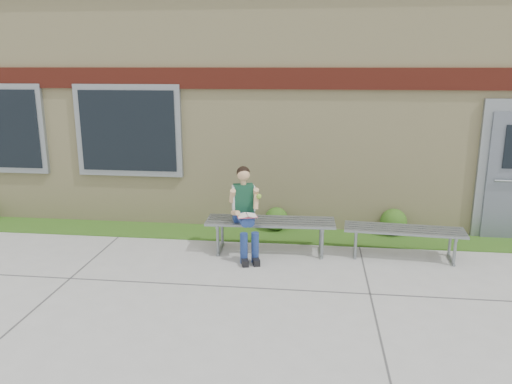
# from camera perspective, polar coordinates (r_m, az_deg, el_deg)

# --- Properties ---
(ground) EXTENTS (80.00, 80.00, 0.00)m
(ground) POSITION_cam_1_polar(r_m,az_deg,el_deg) (6.11, 3.80, -13.12)
(ground) COLOR #9E9E99
(ground) RESTS_ON ground
(grass_strip) EXTENTS (16.00, 0.80, 0.02)m
(grass_strip) POSITION_cam_1_polar(r_m,az_deg,el_deg) (8.50, 4.77, -5.01)
(grass_strip) COLOR #255115
(grass_strip) RESTS_ON ground
(school_building) EXTENTS (16.20, 6.22, 4.20)m
(school_building) POSITION_cam_1_polar(r_m,az_deg,el_deg) (11.43, 5.65, 10.65)
(school_building) COLOR beige
(school_building) RESTS_ON ground
(bench_left) EXTENTS (1.98, 0.61, 0.51)m
(bench_left) POSITION_cam_1_polar(r_m,az_deg,el_deg) (7.68, 1.65, -4.06)
(bench_left) COLOR gray
(bench_left) RESTS_ON ground
(bench_right) EXTENTS (1.78, 0.62, 0.45)m
(bench_right) POSITION_cam_1_polar(r_m,az_deg,el_deg) (7.78, 16.53, -4.75)
(bench_right) COLOR gray
(bench_right) RESTS_ON ground
(girl) EXTENTS (0.54, 0.80, 1.35)m
(girl) POSITION_cam_1_polar(r_m,az_deg,el_deg) (7.44, -1.25, -1.96)
(girl) COLOR navy
(girl) RESTS_ON ground
(shrub_mid) EXTENTS (0.40, 0.40, 0.40)m
(shrub_mid) POSITION_cam_1_polar(r_m,az_deg,el_deg) (8.69, 2.35, -3.07)
(shrub_mid) COLOR #255115
(shrub_mid) RESTS_ON grass_strip
(shrub_east) EXTENTS (0.44, 0.44, 0.44)m
(shrub_east) POSITION_cam_1_polar(r_m,az_deg,el_deg) (8.76, 15.44, -3.29)
(shrub_east) COLOR #255115
(shrub_east) RESTS_ON grass_strip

